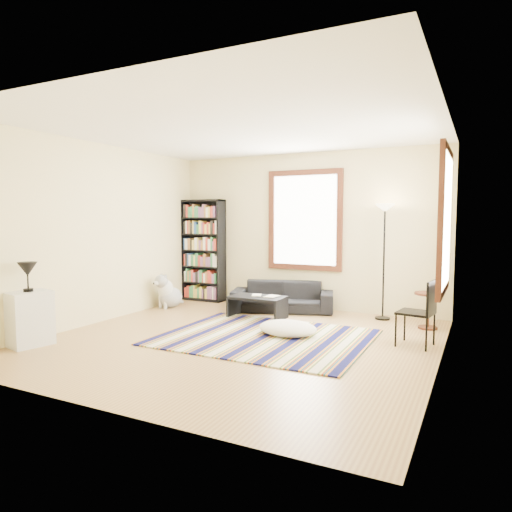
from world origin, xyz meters
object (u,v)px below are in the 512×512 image
at_px(coffee_table, 257,307).
at_px(floor_lamp, 384,262).
at_px(white_cabinet, 29,319).
at_px(floor_cushion, 288,328).
at_px(side_table, 428,311).
at_px(bookshelf, 203,250).
at_px(sofa, 282,296).
at_px(dog, 171,291).
at_px(folding_chair, 415,313).

distance_m(coffee_table, floor_lamp, 2.17).
bearing_deg(white_cabinet, floor_cushion, 47.53).
height_order(floor_lamp, side_table, floor_lamp).
height_order(side_table, white_cabinet, white_cabinet).
bearing_deg(bookshelf, sofa, -8.36).
height_order(sofa, white_cabinet, white_cabinet).
distance_m(bookshelf, floor_cushion, 3.28).
bearing_deg(coffee_table, sofa, 78.90).
bearing_deg(floor_lamp, sofa, -176.68).
xyz_separation_m(sofa, dog, (-1.97, -0.62, 0.05)).
bearing_deg(floor_cushion, floor_lamp, 59.05).
bearing_deg(coffee_table, side_table, 10.37).
xyz_separation_m(sofa, side_table, (2.45, -0.24, 0.01)).
bearing_deg(folding_chair, dog, -179.52).
xyz_separation_m(bookshelf, dog, (-0.13, -0.89, -0.69)).
xyz_separation_m(bookshelf, folding_chair, (4.24, -1.55, -0.57)).
bearing_deg(floor_lamp, bookshelf, 177.27).
bearing_deg(floor_lamp, floor_cushion, -120.95).
xyz_separation_m(bookshelf, floor_lamp, (3.56, -0.17, -0.07)).
distance_m(sofa, white_cabinet, 4.04).
relative_size(coffee_table, floor_lamp, 0.48).
bearing_deg(sofa, folding_chair, -45.09).
bearing_deg(coffee_table, bookshelf, 149.83).
xyz_separation_m(coffee_table, side_table, (2.59, 0.47, 0.09)).
xyz_separation_m(floor_cushion, folding_chair, (1.66, 0.26, 0.33)).
relative_size(bookshelf, floor_lamp, 1.08).
bearing_deg(bookshelf, coffee_table, -30.17).
distance_m(floor_lamp, side_table, 1.04).
height_order(floor_cushion, floor_lamp, floor_lamp).
relative_size(coffee_table, white_cabinet, 1.29).
relative_size(coffee_table, dog, 1.46).
distance_m(bookshelf, white_cabinet, 3.81).
xyz_separation_m(side_table, white_cabinet, (-4.50, -3.23, 0.08)).
height_order(folding_chair, dog, folding_chair).
bearing_deg(folding_chair, side_table, 96.42).
bearing_deg(sofa, bookshelf, 154.72).
xyz_separation_m(floor_lamp, white_cabinet, (-3.77, -3.57, -0.58)).
distance_m(floor_cushion, white_cabinet, 3.40).
height_order(side_table, dog, dog).
bearing_deg(folding_chair, floor_cushion, -162.06).
bearing_deg(side_table, bookshelf, 173.18).
height_order(sofa, floor_cushion, sofa).
distance_m(floor_lamp, dog, 3.81).
bearing_deg(floor_lamp, side_table, -25.29).
bearing_deg(sofa, floor_lamp, -13.60).
relative_size(coffee_table, floor_cushion, 1.08).
distance_m(floor_lamp, white_cabinet, 5.23).
relative_size(bookshelf, dog, 3.24).
relative_size(side_table, folding_chair, 0.63).
bearing_deg(dog, floor_lamp, 24.15).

